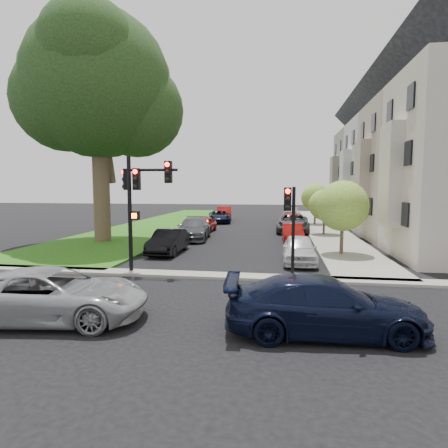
# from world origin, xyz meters

# --- Properties ---
(ground) EXTENTS (140.00, 140.00, 0.00)m
(ground) POSITION_xyz_m (0.00, 0.00, 0.00)
(ground) COLOR black
(ground) RESTS_ON ground
(grass_strip) EXTENTS (8.00, 44.00, 0.12)m
(grass_strip) POSITION_xyz_m (-9.00, 24.00, 0.06)
(grass_strip) COLOR #234C12
(grass_strip) RESTS_ON ground
(sidewalk_right) EXTENTS (3.50, 44.00, 0.12)m
(sidewalk_right) POSITION_xyz_m (6.75, 24.00, 0.06)
(sidewalk_right) COLOR gray
(sidewalk_right) RESTS_ON ground
(sidewalk_cross) EXTENTS (60.00, 1.00, 0.12)m
(sidewalk_cross) POSITION_xyz_m (0.00, 2.00, 0.06)
(sidewalk_cross) COLOR gray
(sidewalk_cross) RESTS_ON ground
(house_b) EXTENTS (7.70, 7.55, 15.97)m
(house_b) POSITION_xyz_m (12.45, 15.50, 6.93)
(house_b) COLOR gray
(house_b) RESTS_ON ground
(house_c) EXTENTS (7.70, 7.55, 15.97)m
(house_c) POSITION_xyz_m (12.45, 23.00, 6.93)
(house_c) COLOR silver
(house_c) RESTS_ON ground
(house_d) EXTENTS (7.70, 7.55, 15.97)m
(house_d) POSITION_xyz_m (12.45, 30.50, 6.93)
(house_d) COLOR slate
(house_d) RESTS_ON ground
(eucalyptus) EXTENTS (11.03, 10.01, 15.63)m
(eucalyptus) POSITION_xyz_m (-9.53, 10.77, 10.67)
(eucalyptus) COLOR brown
(eucalyptus) RESTS_ON ground
(small_tree_a) EXTENTS (2.82, 2.82, 4.22)m
(small_tree_a) POSITION_xyz_m (6.20, 7.94, 2.81)
(small_tree_a) COLOR brown
(small_tree_a) RESTS_ON ground
(small_tree_b) EXTENTS (2.46, 2.46, 3.68)m
(small_tree_b) POSITION_xyz_m (6.20, 16.94, 2.45)
(small_tree_b) COLOR brown
(small_tree_b) RESTS_ON ground
(small_tree_c) EXTENTS (2.81, 2.81, 4.21)m
(small_tree_c) POSITION_xyz_m (6.20, 25.31, 2.80)
(small_tree_c) COLOR brown
(small_tree_c) RESTS_ON ground
(traffic_signal_main) EXTENTS (2.54, 0.65, 5.20)m
(traffic_signal_main) POSITION_xyz_m (-3.39, 2.23, 3.58)
(traffic_signal_main) COLOR black
(traffic_signal_main) RESTS_ON ground
(traffic_signal_secondary) EXTENTS (0.48, 0.39, 3.87)m
(traffic_signal_secondary) POSITION_xyz_m (3.22, 2.19, 2.70)
(traffic_signal_secondary) COLOR black
(traffic_signal_secondary) RESTS_ON ground
(car_cross_near) EXTENTS (5.74, 3.26, 1.51)m
(car_cross_near) POSITION_xyz_m (-3.66, -3.88, 0.76)
(car_cross_near) COLOR #999BA0
(car_cross_near) RESTS_ON ground
(car_cross_far) EXTENTS (5.36, 2.49, 1.52)m
(car_cross_far) POSITION_xyz_m (4.02, -3.73, 0.76)
(car_cross_far) COLOR black
(car_cross_far) RESTS_ON ground
(car_parked_0) EXTENTS (1.67, 4.14, 1.41)m
(car_parked_0) POSITION_xyz_m (3.78, 5.63, 0.70)
(car_parked_0) COLOR silver
(car_parked_0) RESTS_ON ground
(car_parked_1) EXTENTS (1.52, 3.98, 1.29)m
(car_parked_1) POSITION_xyz_m (3.64, 12.97, 0.65)
(car_parked_1) COLOR maroon
(car_parked_1) RESTS_ON ground
(car_parked_2) EXTENTS (2.82, 5.85, 1.61)m
(car_parked_2) POSITION_xyz_m (3.83, 18.78, 0.80)
(car_parked_2) COLOR #3F4247
(car_parked_2) RESTS_ON ground
(car_parked_3) EXTENTS (2.15, 4.34, 1.42)m
(car_parked_3) POSITION_xyz_m (3.89, 25.39, 0.71)
(car_parked_3) COLOR maroon
(car_parked_3) RESTS_ON ground
(car_parked_4) EXTENTS (2.06, 4.99, 1.44)m
(car_parked_4) POSITION_xyz_m (3.98, 30.29, 0.72)
(car_parked_4) COLOR #999BA0
(car_parked_4) RESTS_ON ground
(car_parked_5) EXTENTS (1.50, 4.29, 1.41)m
(car_parked_5) POSITION_xyz_m (-3.63, 7.26, 0.71)
(car_parked_5) COLOR black
(car_parked_5) RESTS_ON ground
(car_parked_6) EXTENTS (2.63, 5.60, 1.58)m
(car_parked_6) POSITION_xyz_m (-3.55, 13.19, 0.79)
(car_parked_6) COLOR #3F4247
(car_parked_6) RESTS_ON ground
(car_parked_7) EXTENTS (1.70, 3.90, 1.31)m
(car_parked_7) POSITION_xyz_m (-3.70, 17.95, 0.65)
(car_parked_7) COLOR maroon
(car_parked_7) RESTS_ON ground
(car_parked_8) EXTENTS (3.19, 5.29, 1.38)m
(car_parked_8) POSITION_xyz_m (-3.84, 26.41, 0.69)
(car_parked_8) COLOR black
(car_parked_8) RESTS_ON ground
(car_parked_9) EXTENTS (2.36, 4.97, 1.57)m
(car_parked_9) POSITION_xyz_m (-3.91, 30.27, 0.79)
(car_parked_9) COLOR maroon
(car_parked_9) RESTS_ON ground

